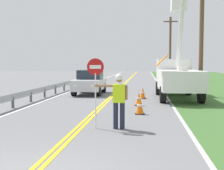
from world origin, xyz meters
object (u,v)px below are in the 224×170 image
Objects in this scene: traffic_cone_lead at (140,106)px; traffic_cone_mid at (139,99)px; oncoming_sedan_nearest at (90,82)px; flagger_worker at (119,97)px; traffic_cone_tail at (143,93)px; stop_sign_paddle at (95,77)px; utility_bucket_truck at (177,75)px; utility_pole_near at (202,30)px; utility_pole_mid at (170,47)px.

traffic_cone_lead is 2.60m from traffic_cone_mid.
oncoming_sedan_nearest reaches higher than traffic_cone_lead.
traffic_cone_tail is at bearing 85.22° from flagger_worker.
oncoming_sedan_nearest is at bearing 101.70° from stop_sign_paddle.
traffic_cone_lead is (0.65, 2.94, -0.71)m from flagger_worker.
oncoming_sedan_nearest is at bearing 114.81° from traffic_cone_lead.
stop_sign_paddle is 0.57× the size of oncoming_sedan_nearest.
utility_bucket_truck reaches higher than traffic_cone_mid.
utility_bucket_truck is at bearing -15.56° from oncoming_sedan_nearest.
utility_pole_near is at bearing 62.78° from stop_sign_paddle.
flagger_worker is at bearing -106.96° from utility_bucket_truck.
stop_sign_paddle is 3.33× the size of traffic_cone_tail.
flagger_worker is 0.44× the size of oncoming_sedan_nearest.
utility_bucket_truck is 20.70m from utility_pole_mid.
utility_bucket_truck reaches higher than oncoming_sedan_nearest.
utility_pole_mid is 21.79m from traffic_cone_tail.
oncoming_sedan_nearest is (-5.86, 1.63, -0.60)m from utility_bucket_truck.
oncoming_sedan_nearest is at bearing 164.44° from utility_bucket_truck.
utility_pole_near is at bearing -88.90° from utility_pole_mid.
utility_pole_mid is (4.83, 29.75, 2.57)m from stop_sign_paddle.
traffic_cone_mid is (-3.51, -24.19, -3.94)m from utility_pole_mid.
flagger_worker is 0.22× the size of utility_pole_mid.
utility_pole_mid is at bearing 86.54° from utility_bucket_truck.
traffic_cone_mid is (0.55, 5.54, -0.71)m from flagger_worker.
utility_pole_near reaches higher than utility_bucket_truck.
utility_pole_mid is at bearing 80.78° from stop_sign_paddle.
oncoming_sedan_nearest is 8.28m from utility_pole_near.
oncoming_sedan_nearest is 5.87× the size of traffic_cone_lead.
traffic_cone_lead is (-3.79, -7.15, -3.97)m from utility_pole_near.
utility_pole_near reaches higher than utility_pole_mid.
traffic_cone_lead and traffic_cone_tail have the same top height.
flagger_worker is at bearing -102.42° from traffic_cone_lead.
traffic_cone_mid is at bearing 84.36° from flagger_worker.
stop_sign_paddle is 5.88m from traffic_cone_mid.
flagger_worker is at bearing -74.46° from oncoming_sedan_nearest.
utility_bucket_truck is 6.78m from traffic_cone_lead.
utility_bucket_truck reaches higher than traffic_cone_lead.
utility_pole_near is at bearing 66.27° from flagger_worker.
stop_sign_paddle is 3.33× the size of traffic_cone_lead.
flagger_worker is 0.22× the size of utility_pole_near.
utility_pole_mid is at bearing 91.10° from utility_pole_near.
stop_sign_paddle is (-0.77, -0.03, 0.66)m from flagger_worker.
traffic_cone_lead is at bearing -90.70° from traffic_cone_tail.
traffic_cone_lead is at bearing -97.26° from utility_pole_mid.
traffic_cone_tail is (1.48, 8.59, -1.37)m from stop_sign_paddle.
oncoming_sedan_nearest is 20.42m from utility_pole_mid.
traffic_cone_lead and traffic_cone_mid have the same top height.
utility_pole_mid reaches higher than stop_sign_paddle.
utility_pole_near is (4.44, 10.09, 3.26)m from flagger_worker.
traffic_cone_tail is at bearing -98.98° from utility_pole_mid.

